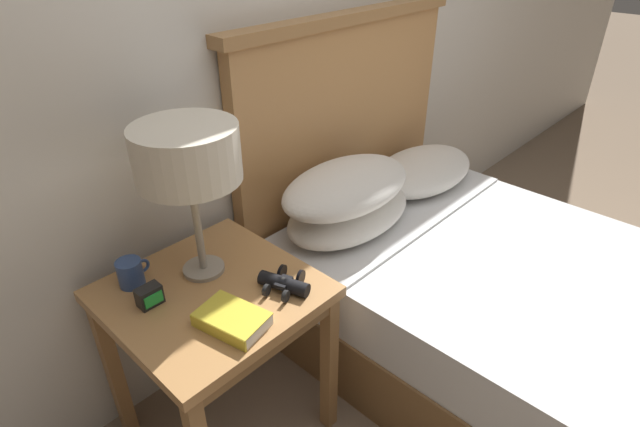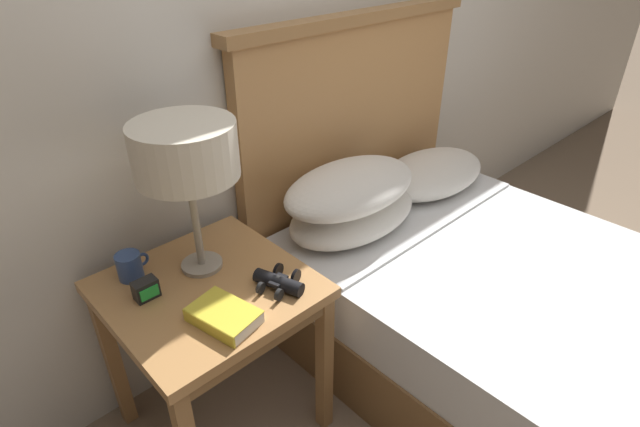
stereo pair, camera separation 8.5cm
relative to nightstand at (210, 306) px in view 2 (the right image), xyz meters
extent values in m
plane|color=#7A6651|center=(0.67, -0.63, -0.55)|extent=(20.00, 20.00, 0.00)
cube|color=beige|center=(0.67, 0.36, 0.75)|extent=(8.00, 0.06, 2.60)
cube|color=#AD7A47|center=(0.00, 0.00, 0.07)|extent=(0.58, 0.58, 0.04)
cube|color=brown|center=(0.00, 0.00, 0.02)|extent=(0.55, 0.55, 0.05)
cube|color=olive|center=(0.26, -0.26, -0.25)|extent=(0.04, 0.04, 0.60)
cube|color=olive|center=(-0.26, 0.25, -0.25)|extent=(0.04, 0.04, 0.60)
cube|color=olive|center=(0.26, 0.25, -0.25)|extent=(0.04, 0.04, 0.60)
cube|color=brown|center=(0.95, -0.72, -0.41)|extent=(1.17, 1.97, 0.29)
cube|color=silver|center=(0.95, -0.72, -0.15)|extent=(1.14, 1.93, 0.22)
cube|color=silver|center=(0.95, -0.06, -0.04)|extent=(1.12, 0.28, 0.01)
cube|color=#AD7A47|center=(0.95, 0.29, 0.07)|extent=(1.23, 0.06, 1.24)
cube|color=olive|center=(0.95, 0.29, 0.71)|extent=(1.28, 0.10, 0.04)
ellipsoid|color=silver|center=(0.70, 0.05, 0.03)|extent=(0.60, 0.36, 0.15)
ellipsoid|color=silver|center=(1.23, 0.05, 0.03)|extent=(0.60, 0.36, 0.15)
ellipsoid|color=silver|center=(0.68, 0.05, 0.16)|extent=(0.60, 0.36, 0.15)
cylinder|color=gray|center=(0.04, 0.09, 0.09)|extent=(0.13, 0.13, 0.01)
cylinder|color=gray|center=(0.04, 0.09, 0.25)|extent=(0.02, 0.02, 0.31)
cylinder|color=beige|center=(0.04, 0.09, 0.49)|extent=(0.30, 0.30, 0.16)
cube|color=silver|center=(-0.05, -0.17, 0.10)|extent=(0.16, 0.21, 0.04)
cube|color=gold|center=(-0.05, -0.17, 0.12)|extent=(0.16, 0.21, 0.00)
cube|color=gold|center=(-0.11, -0.18, 0.10)|extent=(0.04, 0.19, 0.04)
cylinder|color=black|center=(0.16, -0.19, 0.11)|extent=(0.07, 0.10, 0.04)
cylinder|color=black|center=(0.21, -0.18, 0.11)|extent=(0.05, 0.02, 0.05)
cylinder|color=black|center=(0.12, -0.21, 0.11)|extent=(0.04, 0.02, 0.04)
cylinder|color=black|center=(0.14, -0.13, 0.11)|extent=(0.07, 0.10, 0.04)
cylinder|color=black|center=(0.19, -0.12, 0.11)|extent=(0.05, 0.02, 0.05)
cylinder|color=black|center=(0.10, -0.15, 0.11)|extent=(0.04, 0.02, 0.04)
cube|color=black|center=(0.15, -0.16, 0.11)|extent=(0.07, 0.05, 0.01)
cylinder|color=black|center=(0.15, -0.16, 0.12)|extent=(0.02, 0.02, 0.02)
cylinder|color=#334C84|center=(-0.15, 0.19, 0.13)|extent=(0.08, 0.08, 0.08)
torus|color=#334C84|center=(-0.11, 0.19, 0.13)|extent=(0.05, 0.01, 0.05)
cube|color=black|center=(-0.16, 0.07, 0.11)|extent=(0.07, 0.04, 0.06)
cube|color=green|center=(-0.16, 0.05, 0.11)|extent=(0.06, 0.00, 0.04)
camera|label=1|loc=(-0.63, -1.04, 1.05)|focal=28.00mm
camera|label=2|loc=(-0.57, -1.10, 1.05)|focal=28.00mm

